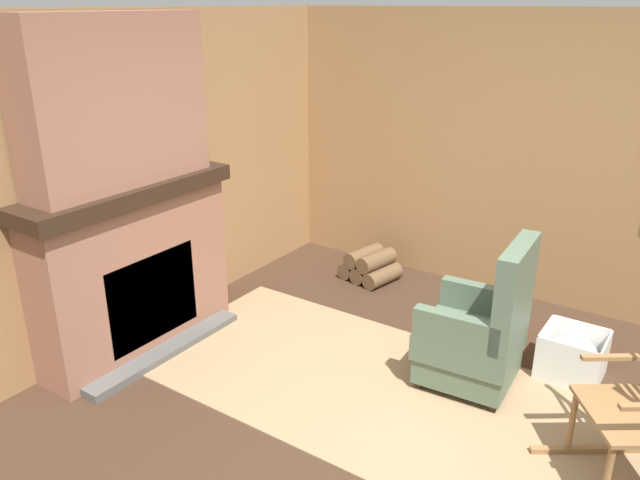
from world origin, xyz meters
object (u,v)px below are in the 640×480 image
armchair (478,335)px  firewood_stack (370,266)px  storage_case (179,157)px  oil_lamp_vase (49,188)px  laundry_basket (572,354)px  rocking_chair (637,415)px

armchair → firewood_stack: armchair is taller
firewood_stack → storage_case: bearing=-120.6°
armchair → oil_lamp_vase: size_ratio=4.31×
oil_lamp_vase → laundry_basket: bearing=34.3°
laundry_basket → armchair: bearing=-137.0°
armchair → oil_lamp_vase: oil_lamp_vase is taller
rocking_chair → storage_case: bearing=-36.3°
armchair → storage_case: size_ratio=3.84×
laundry_basket → storage_case: 3.18m
armchair → firewood_stack: bearing=-41.0°
armchair → rocking_chair: bearing=154.0°
laundry_basket → oil_lamp_vase: oil_lamp_vase is taller
rocking_chair → oil_lamp_vase: (-3.33, -1.04, 0.93)m
firewood_stack → storage_case: size_ratio=1.94×
rocking_chair → oil_lamp_vase: 3.61m
laundry_basket → rocking_chair: bearing=-60.5°
armchair → laundry_basket: size_ratio=2.57×
armchair → storage_case: storage_case is taller
rocking_chair → laundry_basket: size_ratio=3.05×
rocking_chair → storage_case: 3.46m
firewood_stack → storage_case: 2.09m
rocking_chair → storage_case: (-3.33, 0.05, 0.91)m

